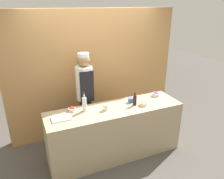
{
  "coord_description": "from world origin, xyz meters",
  "views": [
    {
      "loc": [
        -1.31,
        -2.88,
        2.49
      ],
      "look_at": [
        0.0,
        0.12,
        1.18
      ],
      "focal_mm": 35.0,
      "sensor_mm": 36.0,
      "label": 1
    }
  ],
  "objects_px": {
    "cutting_board": "(61,118)",
    "sauce_bowl_purple": "(156,94)",
    "cup_cream": "(106,107)",
    "sauce_bowl_red": "(72,109)",
    "chef_center": "(85,95)",
    "sauce_bowl_yellow": "(143,104)",
    "bottle_clear": "(84,104)",
    "cup_blue": "(131,100)",
    "bottle_wine": "(135,100)"
  },
  "relations": [
    {
      "from": "sauce_bowl_red",
      "to": "sauce_bowl_purple",
      "type": "distance_m",
      "value": 1.55
    },
    {
      "from": "sauce_bowl_purple",
      "to": "cup_cream",
      "type": "height_order",
      "value": "cup_cream"
    },
    {
      "from": "sauce_bowl_purple",
      "to": "sauce_bowl_yellow",
      "type": "height_order",
      "value": "sauce_bowl_purple"
    },
    {
      "from": "sauce_bowl_yellow",
      "to": "cup_cream",
      "type": "bearing_deg",
      "value": 171.49
    },
    {
      "from": "sauce_bowl_purple",
      "to": "cup_cream",
      "type": "bearing_deg",
      "value": -171.43
    },
    {
      "from": "sauce_bowl_purple",
      "to": "cup_blue",
      "type": "relative_size",
      "value": 1.55
    },
    {
      "from": "sauce_bowl_purple",
      "to": "bottle_clear",
      "type": "xyz_separation_m",
      "value": [
        -1.36,
        -0.05,
        0.09
      ]
    },
    {
      "from": "bottle_clear",
      "to": "cup_blue",
      "type": "relative_size",
      "value": 3.52
    },
    {
      "from": "bottle_clear",
      "to": "cup_cream",
      "type": "bearing_deg",
      "value": -18.4
    },
    {
      "from": "sauce_bowl_purple",
      "to": "sauce_bowl_yellow",
      "type": "distance_m",
      "value": 0.48
    },
    {
      "from": "sauce_bowl_red",
      "to": "cup_blue",
      "type": "height_order",
      "value": "cup_blue"
    },
    {
      "from": "bottle_wine",
      "to": "cup_cream",
      "type": "height_order",
      "value": "bottle_wine"
    },
    {
      "from": "sauce_bowl_yellow",
      "to": "cup_cream",
      "type": "distance_m",
      "value": 0.64
    },
    {
      "from": "sauce_bowl_yellow",
      "to": "bottle_wine",
      "type": "relative_size",
      "value": 0.56
    },
    {
      "from": "bottle_wine",
      "to": "cup_blue",
      "type": "height_order",
      "value": "bottle_wine"
    },
    {
      "from": "sauce_bowl_red",
      "to": "chef_center",
      "type": "height_order",
      "value": "chef_center"
    },
    {
      "from": "cup_cream",
      "to": "cutting_board",
      "type": "bearing_deg",
      "value": -179.7
    },
    {
      "from": "chef_center",
      "to": "sauce_bowl_red",
      "type": "bearing_deg",
      "value": -130.58
    },
    {
      "from": "sauce_bowl_purple",
      "to": "chef_center",
      "type": "bearing_deg",
      "value": 161.05
    },
    {
      "from": "sauce_bowl_purple",
      "to": "bottle_clear",
      "type": "relative_size",
      "value": 0.44
    },
    {
      "from": "cutting_board",
      "to": "sauce_bowl_yellow",
      "type": "bearing_deg",
      "value": -3.91
    },
    {
      "from": "sauce_bowl_red",
      "to": "bottle_clear",
      "type": "bearing_deg",
      "value": -21.67
    },
    {
      "from": "sauce_bowl_purple",
      "to": "bottle_wine",
      "type": "bearing_deg",
      "value": -161.3
    },
    {
      "from": "bottle_clear",
      "to": "chef_center",
      "type": "distance_m",
      "value": 0.5
    },
    {
      "from": "sauce_bowl_red",
      "to": "cup_cream",
      "type": "height_order",
      "value": "cup_cream"
    },
    {
      "from": "sauce_bowl_red",
      "to": "cup_blue",
      "type": "relative_size",
      "value": 1.33
    },
    {
      "from": "bottle_wine",
      "to": "cup_cream",
      "type": "bearing_deg",
      "value": 177.35
    },
    {
      "from": "sauce_bowl_red",
      "to": "cutting_board",
      "type": "xyz_separation_m",
      "value": [
        -0.2,
        -0.18,
        -0.02
      ]
    },
    {
      "from": "sauce_bowl_red",
      "to": "cup_cream",
      "type": "distance_m",
      "value": 0.53
    },
    {
      "from": "sauce_bowl_red",
      "to": "bottle_wine",
      "type": "relative_size",
      "value": 0.52
    },
    {
      "from": "sauce_bowl_yellow",
      "to": "cup_blue",
      "type": "bearing_deg",
      "value": 124.8
    },
    {
      "from": "cup_cream",
      "to": "cup_blue",
      "type": "bearing_deg",
      "value": 11.19
    },
    {
      "from": "sauce_bowl_purple",
      "to": "cup_cream",
      "type": "relative_size",
      "value": 1.37
    },
    {
      "from": "cup_blue",
      "to": "chef_center",
      "type": "bearing_deg",
      "value": 144.41
    },
    {
      "from": "sauce_bowl_yellow",
      "to": "bottle_clear",
      "type": "distance_m",
      "value": 0.97
    },
    {
      "from": "sauce_bowl_purple",
      "to": "cup_cream",
      "type": "xyz_separation_m",
      "value": [
        -1.05,
        -0.16,
        0.02
      ]
    },
    {
      "from": "chef_center",
      "to": "sauce_bowl_yellow",
      "type": "bearing_deg",
      "value": -39.97
    },
    {
      "from": "cup_blue",
      "to": "bottle_wine",
      "type": "bearing_deg",
      "value": -85.17
    },
    {
      "from": "cutting_board",
      "to": "cup_cream",
      "type": "relative_size",
      "value": 2.88
    },
    {
      "from": "sauce_bowl_purple",
      "to": "bottle_wine",
      "type": "relative_size",
      "value": 0.6
    },
    {
      "from": "cutting_board",
      "to": "bottle_clear",
      "type": "relative_size",
      "value": 0.93
    },
    {
      "from": "cutting_board",
      "to": "chef_center",
      "type": "height_order",
      "value": "chef_center"
    },
    {
      "from": "cutting_board",
      "to": "sauce_bowl_purple",
      "type": "bearing_deg",
      "value": 5.27
    },
    {
      "from": "sauce_bowl_yellow",
      "to": "cup_cream",
      "type": "relative_size",
      "value": 1.27
    },
    {
      "from": "cutting_board",
      "to": "chef_center",
      "type": "distance_m",
      "value": 0.79
    },
    {
      "from": "sauce_bowl_red",
      "to": "chef_center",
      "type": "distance_m",
      "value": 0.52
    },
    {
      "from": "sauce_bowl_yellow",
      "to": "bottle_clear",
      "type": "bearing_deg",
      "value": 168.14
    },
    {
      "from": "sauce_bowl_yellow",
      "to": "chef_center",
      "type": "xyz_separation_m",
      "value": [
        -0.8,
        0.67,
        0.03
      ]
    },
    {
      "from": "sauce_bowl_purple",
      "to": "bottle_clear",
      "type": "distance_m",
      "value": 1.37
    },
    {
      "from": "chef_center",
      "to": "cutting_board",
      "type": "bearing_deg",
      "value": -133.23
    }
  ]
}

